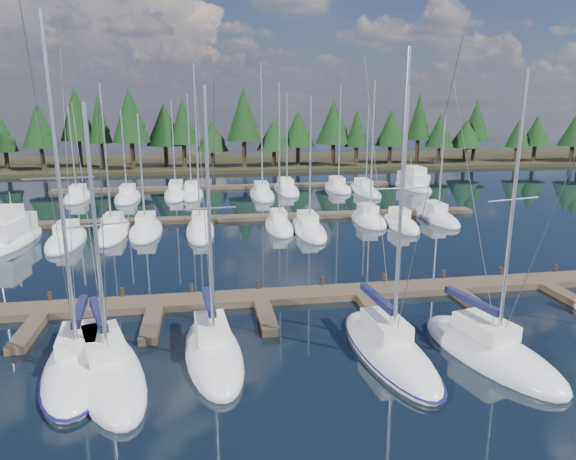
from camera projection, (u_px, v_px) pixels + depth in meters
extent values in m
plane|color=black|center=(244.00, 246.00, 41.89)|extent=(260.00, 260.00, 0.00)
cube|color=black|center=(220.00, 162.00, 99.32)|extent=(220.00, 30.00, 0.60)
cube|color=#4E4031|center=(260.00, 297.00, 30.35)|extent=(44.00, 2.00, 0.40)
cube|color=#4E4031|center=(28.00, 333.00, 25.60)|extent=(0.90, 4.00, 0.40)
cube|color=#4E4031|center=(151.00, 325.00, 26.54)|extent=(0.90, 4.00, 0.40)
cube|color=#4E4031|center=(266.00, 318.00, 27.47)|extent=(0.90, 4.00, 0.40)
cube|color=#4E4031|center=(374.00, 310.00, 28.41)|extent=(0.90, 4.00, 0.40)
cube|color=#4E4031|center=(474.00, 304.00, 29.34)|extent=(0.90, 4.00, 0.40)
cube|color=#4E4031|center=(569.00, 298.00, 30.28)|extent=(0.90, 4.00, 0.40)
cylinder|color=black|center=(50.00, 299.00, 29.37)|extent=(0.26, 0.26, 0.90)
cylinder|color=black|center=(122.00, 295.00, 30.00)|extent=(0.26, 0.26, 0.90)
cylinder|color=black|center=(192.00, 291.00, 30.62)|extent=(0.26, 0.26, 0.90)
cylinder|color=black|center=(258.00, 287.00, 31.24)|extent=(0.26, 0.26, 0.90)
cylinder|color=black|center=(322.00, 284.00, 31.87)|extent=(0.26, 0.26, 0.90)
cylinder|color=black|center=(384.00, 280.00, 32.49)|extent=(0.26, 0.26, 0.90)
cylinder|color=black|center=(443.00, 277.00, 33.12)|extent=(0.26, 0.26, 0.90)
cylinder|color=black|center=(500.00, 274.00, 33.74)|extent=(0.26, 0.26, 0.90)
cylinder|color=black|center=(555.00, 271.00, 34.36)|extent=(0.26, 0.26, 0.90)
cube|color=#4E4031|center=(236.00, 218.00, 51.43)|extent=(50.00, 1.80, 0.40)
cube|color=#4E4031|center=(227.00, 187.00, 70.59)|extent=(46.00, 1.80, 0.40)
ellipsoid|color=silver|center=(81.00, 368.00, 22.34)|extent=(3.75, 8.38, 1.90)
cube|color=silver|center=(79.00, 339.00, 22.43)|extent=(1.87, 2.75, 0.70)
cylinder|color=silver|center=(60.00, 196.00, 20.12)|extent=(0.18, 0.18, 13.67)
cylinder|color=silver|center=(80.00, 314.00, 23.17)|extent=(0.49, 3.57, 0.12)
cube|color=#15163B|center=(80.00, 311.00, 23.13)|extent=(0.70, 3.43, 0.30)
cylinder|color=silver|center=(58.00, 178.00, 19.95)|extent=(2.64, 0.34, 0.07)
cylinder|color=#3F3F44|center=(53.00, 208.00, 18.52)|extent=(0.39, 3.50, 13.98)
cylinder|color=#3F3F44|center=(68.00, 191.00, 22.17)|extent=(0.47, 4.31, 13.98)
ellipsoid|color=#130E48|center=(80.00, 366.00, 22.32)|extent=(3.90, 8.71, 0.18)
ellipsoid|color=silver|center=(107.00, 372.00, 21.98)|extent=(5.45, 9.53, 1.90)
cube|color=silver|center=(103.00, 342.00, 22.09)|extent=(2.35, 3.25, 0.70)
cylinder|color=silver|center=(96.00, 238.00, 20.14)|extent=(0.20, 0.20, 10.40)
cylinder|color=silver|center=(98.00, 317.00, 22.86)|extent=(1.35, 3.85, 0.12)
cube|color=#15163B|center=(98.00, 314.00, 22.82)|extent=(1.51, 3.75, 0.30)
cylinder|color=silver|center=(95.00, 225.00, 20.02)|extent=(2.40, 0.84, 0.07)
cylinder|color=#3F3F44|center=(104.00, 255.00, 18.48)|extent=(1.24, 3.77, 10.72)
cylinder|color=#3F3F44|center=(89.00, 229.00, 22.26)|extent=(1.52, 4.63, 10.72)
ellipsoid|color=silver|center=(213.00, 355.00, 23.47)|extent=(3.25, 8.06, 1.90)
cube|color=silver|center=(212.00, 327.00, 23.56)|extent=(1.62, 2.63, 0.70)
cylinder|color=silver|center=(209.00, 221.00, 21.58)|extent=(0.17, 0.17, 11.07)
cylinder|color=silver|center=(209.00, 305.00, 24.26)|extent=(0.44, 3.45, 0.12)
cube|color=#15163B|center=(209.00, 302.00, 24.23)|extent=(0.65, 3.32, 0.30)
cylinder|color=silver|center=(209.00, 208.00, 21.44)|extent=(2.28, 0.28, 0.07)
cylinder|color=#3F3F44|center=(214.00, 234.00, 20.02)|extent=(0.34, 3.40, 11.38)
cylinder|color=#3F3F44|center=(205.00, 215.00, 23.57)|extent=(0.41, 4.18, 11.38)
ellipsoid|color=silver|center=(389.00, 352.00, 23.74)|extent=(3.38, 8.94, 1.90)
cube|color=silver|center=(386.00, 324.00, 23.87)|extent=(1.70, 2.91, 0.70)
cylinder|color=silver|center=(401.00, 203.00, 21.62)|extent=(0.17, 0.17, 12.54)
cylinder|color=silver|center=(377.00, 301.00, 24.68)|extent=(0.43, 3.85, 0.12)
cube|color=#15163B|center=(378.00, 298.00, 24.64)|extent=(0.65, 3.69, 0.30)
cylinder|color=silver|center=(402.00, 188.00, 21.47)|extent=(2.41, 0.27, 0.07)
cylinder|color=#3F3F44|center=(422.00, 216.00, 19.89)|extent=(0.34, 3.78, 12.85)
cylinder|color=#3F3F44|center=(379.00, 197.00, 23.85)|extent=(0.41, 4.65, 12.85)
ellipsoid|color=#130E48|center=(389.00, 351.00, 23.72)|extent=(3.52, 9.30, 0.18)
ellipsoid|color=silver|center=(490.00, 354.00, 23.58)|extent=(4.91, 8.81, 1.90)
cube|color=silver|center=(486.00, 326.00, 23.66)|extent=(2.25, 2.98, 0.70)
cylinder|color=silver|center=(512.00, 213.00, 21.60)|extent=(0.19, 0.19, 11.71)
cylinder|color=silver|center=(472.00, 304.00, 24.38)|extent=(0.98, 3.59, 0.12)
cube|color=#15163B|center=(472.00, 301.00, 24.34)|extent=(1.16, 3.48, 0.30)
cylinder|color=silver|center=(514.00, 199.00, 21.46)|extent=(2.67, 0.71, 0.07)
cylinder|color=#3F3F44|center=(547.00, 226.00, 20.03)|extent=(0.88, 3.52, 12.02)
cylinder|color=#3F3F44|center=(474.00, 207.00, 23.61)|extent=(1.07, 4.33, 12.02)
ellipsoid|color=silver|center=(67.00, 241.00, 42.90)|extent=(2.77, 8.33, 1.90)
cube|color=silver|center=(66.00, 226.00, 43.01)|extent=(1.52, 2.67, 0.70)
cylinder|color=silver|center=(57.00, 161.00, 40.88)|extent=(0.16, 0.16, 11.84)
ellipsoid|color=silver|center=(113.00, 233.00, 45.78)|extent=(2.76, 9.47, 1.90)
cube|color=silver|center=(113.00, 218.00, 45.95)|extent=(1.52, 3.03, 0.70)
cylinder|color=silver|center=(106.00, 156.00, 43.69)|extent=(0.16, 0.16, 12.02)
ellipsoid|color=silver|center=(146.00, 231.00, 46.20)|extent=(2.82, 8.45, 1.90)
cube|color=silver|center=(146.00, 217.00, 46.31)|extent=(1.55, 2.71, 0.70)
cylinder|color=silver|center=(141.00, 170.00, 44.44)|extent=(0.16, 0.16, 9.55)
ellipsoid|color=silver|center=(200.00, 231.00, 46.28)|extent=(2.52, 9.39, 1.90)
cube|color=silver|center=(200.00, 217.00, 46.44)|extent=(1.38, 3.00, 0.70)
cylinder|color=silver|center=(197.00, 146.00, 44.00)|extent=(0.16, 0.16, 13.56)
ellipsoid|color=silver|center=(279.00, 227.00, 47.75)|extent=(2.46, 7.49, 1.90)
cube|color=silver|center=(278.00, 214.00, 47.82)|extent=(1.35, 2.40, 0.70)
cylinder|color=silver|center=(279.00, 153.00, 45.73)|extent=(0.16, 0.16, 12.15)
ellipsoid|color=silver|center=(309.00, 230.00, 46.62)|extent=(2.69, 9.33, 1.90)
cube|color=silver|center=(308.00, 216.00, 46.78)|extent=(1.48, 2.99, 0.70)
cylinder|color=silver|center=(310.00, 161.00, 44.65)|extent=(0.16, 0.16, 11.00)
ellipsoid|color=silver|center=(368.00, 221.00, 50.39)|extent=(2.81, 7.04, 1.90)
cube|color=silver|center=(368.00, 208.00, 50.44)|extent=(1.55, 2.25, 0.70)
cylinder|color=silver|center=(372.00, 149.00, 48.36)|extent=(0.16, 0.16, 12.44)
ellipsoid|color=silver|center=(400.00, 225.00, 48.59)|extent=(2.43, 7.41, 1.90)
cube|color=silver|center=(400.00, 212.00, 48.65)|extent=(1.34, 2.37, 0.70)
cylinder|color=silver|center=(406.00, 153.00, 46.60)|extent=(0.16, 0.16, 11.90)
ellipsoid|color=silver|center=(436.00, 218.00, 51.58)|extent=(2.60, 9.03, 1.90)
cube|color=silver|center=(435.00, 206.00, 51.72)|extent=(1.43, 2.89, 0.70)
cylinder|color=silver|center=(442.00, 163.00, 49.80)|extent=(0.16, 0.16, 9.56)
ellipsoid|color=silver|center=(78.00, 198.00, 62.50)|extent=(2.89, 7.96, 1.90)
cube|color=silver|center=(78.00, 188.00, 62.59)|extent=(1.59, 2.55, 0.70)
cylinder|color=silver|center=(72.00, 150.00, 60.72)|extent=(0.16, 0.16, 9.99)
ellipsoid|color=silver|center=(128.00, 198.00, 62.50)|extent=(2.92, 8.84, 1.90)
cube|color=silver|center=(128.00, 188.00, 62.63)|extent=(1.61, 2.83, 0.70)
cylinder|color=silver|center=(124.00, 151.00, 60.70)|extent=(0.16, 0.16, 9.72)
ellipsoid|color=silver|center=(176.00, 194.00, 65.26)|extent=(2.89, 11.51, 1.90)
cube|color=silver|center=(176.00, 184.00, 65.53)|extent=(1.59, 3.68, 0.70)
cylinder|color=silver|center=(173.00, 145.00, 63.22)|extent=(0.16, 0.16, 10.76)
ellipsoid|color=silver|center=(192.00, 195.00, 64.72)|extent=(2.88, 8.93, 1.90)
cube|color=silver|center=(191.00, 185.00, 64.86)|extent=(1.58, 2.86, 0.70)
cylinder|color=silver|center=(189.00, 142.00, 62.70)|extent=(0.16, 0.16, 11.55)
ellipsoid|color=silver|center=(262.00, 195.00, 64.66)|extent=(2.90, 10.06, 1.90)
cube|color=silver|center=(261.00, 185.00, 64.86)|extent=(1.59, 3.22, 0.70)
cylinder|color=silver|center=(262.00, 127.00, 62.17)|extent=(0.16, 0.16, 15.09)
ellipsoid|color=silver|center=(286.00, 190.00, 68.12)|extent=(2.99, 10.43, 1.90)
cube|color=silver|center=(286.00, 181.00, 68.34)|extent=(1.64, 3.34, 0.70)
cylinder|color=silver|center=(287.00, 140.00, 66.02)|extent=(0.16, 0.16, 11.68)
ellipsoid|color=silver|center=(338.00, 189.00, 69.49)|extent=(2.99, 8.55, 1.90)
cube|color=silver|center=(337.00, 179.00, 69.61)|extent=(1.64, 2.74, 0.70)
cylinder|color=silver|center=(340.00, 135.00, 67.34)|extent=(0.16, 0.16, 12.75)
ellipsoid|color=silver|center=(364.00, 191.00, 67.31)|extent=(2.75, 10.85, 1.90)
cube|color=silver|center=(363.00, 182.00, 67.54)|extent=(1.51, 3.47, 0.70)
cylinder|color=silver|center=(367.00, 146.00, 65.35)|extent=(0.16, 0.16, 10.28)
ellipsoid|color=silver|center=(10.00, 242.00, 42.83)|extent=(4.40, 10.52, 2.05)
cube|color=silver|center=(8.00, 226.00, 42.50)|extent=(3.10, 5.85, 1.36)
cube|color=silver|center=(3.00, 214.00, 41.73)|extent=(2.22, 3.75, 1.02)
cylinder|color=silver|center=(11.00, 202.00, 43.06)|extent=(0.09, 0.09, 1.82)
ellipsoid|color=silver|center=(413.00, 187.00, 71.06)|extent=(3.53, 9.93, 1.97)
cube|color=silver|center=(413.00, 178.00, 70.75)|extent=(2.60, 5.48, 1.31)
cube|color=silver|center=(415.00, 170.00, 70.01)|extent=(1.89, 3.49, 0.98)
cylinder|color=silver|center=(411.00, 164.00, 71.27)|extent=(0.08, 0.08, 1.75)
cylinder|color=black|center=(7.00, 160.00, 86.95)|extent=(0.70, 0.70, 2.88)
cone|color=black|center=(3.00, 135.00, 85.94)|extent=(4.18, 4.18, 5.60)
ellipsoid|color=black|center=(8.00, 142.00, 86.32)|extent=(2.51, 2.51, 2.51)
cylinder|color=black|center=(43.00, 159.00, 84.83)|extent=(0.70, 0.70, 3.74)
cone|color=black|center=(39.00, 125.00, 83.51)|extent=(5.61, 5.61, 7.27)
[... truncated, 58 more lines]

